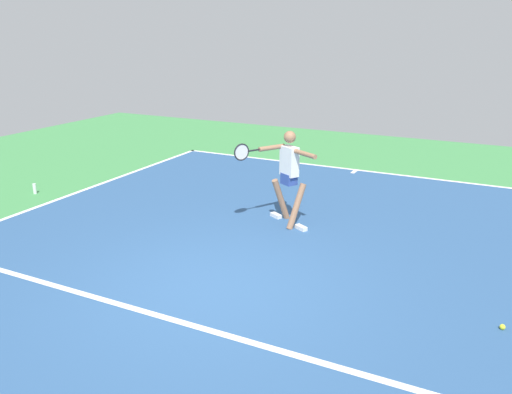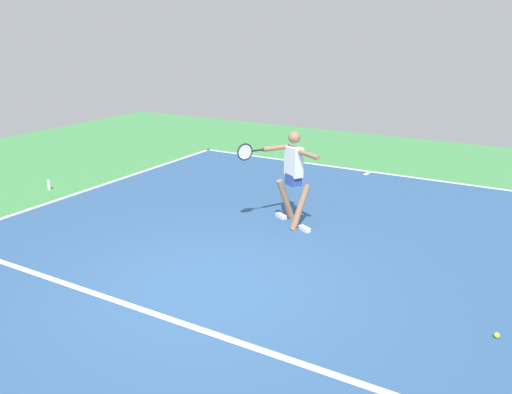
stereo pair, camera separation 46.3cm
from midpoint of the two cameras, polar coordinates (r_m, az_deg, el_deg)
ground_plane at (r=7.14m, az=-3.46°, el=-9.90°), size 23.19×23.19×0.00m
court_surface at (r=7.14m, az=-3.46°, el=-9.88°), size 9.80×13.93×0.00m
court_line_baseline_near at (r=13.09m, az=13.43°, el=2.74°), size 9.80×0.10×0.01m
court_line_service at (r=6.50m, az=-7.97°, el=-13.04°), size 7.35×0.10×0.01m
court_line_centre_mark at (r=12.90m, az=13.17°, el=2.54°), size 0.10×0.30×0.01m
tennis_player at (r=9.03m, az=5.47°, el=2.66°), size 1.28×1.12×1.71m
tennis_ball_far_corner at (r=6.75m, az=26.89°, el=-13.49°), size 0.07×0.07×0.07m
water_bottle at (r=12.05m, az=-20.87°, el=1.25°), size 0.07×0.07×0.22m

